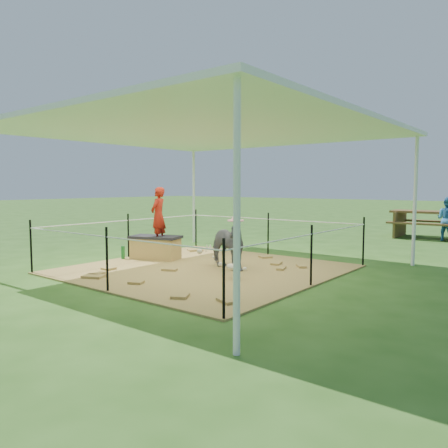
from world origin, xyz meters
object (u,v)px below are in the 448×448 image
Objects in this scene: woman at (158,211)px; picnic_table_near at (427,225)px; foal at (232,265)px; pony at (225,244)px; distant_person at (447,219)px; green_bottle at (123,252)px; straw_bale at (156,248)px.

woman is 8.72m from picnic_table_near.
picnic_table_near is (1.06, 8.55, 0.16)m from foal.
pony is at bearing 71.97° from woman.
pony is at bearing 154.64° from foal.
woman is 2.65m from foal.
woman is 0.94× the size of distant_person.
green_bottle is (-0.65, -0.45, -0.91)m from woman.
distant_person reaches higher than green_bottle.
distant_person is (4.25, 7.60, 0.39)m from straw_bale.
foal is at bearing 98.45° from distant_person.
foal is 0.41× the size of picnic_table_near.
straw_bale is at bearing -108.59° from woman.
woman reaches higher than pony.
green_bottle is 2.53m from pony.
picnic_table_near is at bearing -8.73° from distant_person.
distant_person is at bearing 59.19° from green_bottle.
picnic_table_near is 1.58× the size of distant_person.
foal reaches higher than green_bottle.
picnic_table_near is (3.50, 7.96, -0.66)m from woman.
distant_person is at bearing 60.78° from straw_bale.
woman is 0.59× the size of picnic_table_near.
straw_bale reaches higher than green_bottle.
straw_bale is at bearing 80.97° from distant_person.
pony is (1.92, 0.02, 0.25)m from straw_bale.
woman is at bearing 107.91° from pony.
picnic_table_near reaches higher than straw_bale.
picnic_table_near is at bearing 101.74° from foal.
pony is 8.11m from picnic_table_near.
distant_person reaches higher than picnic_table_near.
pony reaches higher than green_bottle.
green_bottle is at bearing 118.08° from pony.
woman is 1.47× the size of foal.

